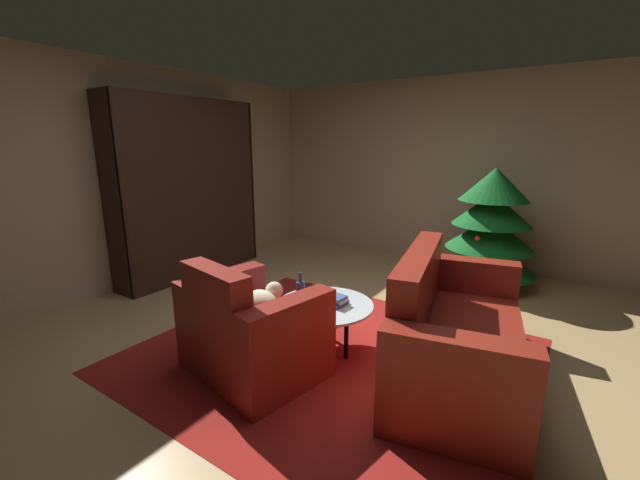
# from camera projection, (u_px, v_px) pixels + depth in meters

# --- Properties ---
(ground_plane) EXTENTS (6.77, 6.77, 0.00)m
(ground_plane) POSITION_uv_depth(u_px,v_px,m) (332.00, 335.00, 3.44)
(ground_plane) COLOR tan
(wall_back) EXTENTS (5.36, 0.06, 2.52)m
(wall_back) POSITION_uv_depth(u_px,v_px,m) (441.00, 172.00, 5.44)
(wall_back) COLOR tan
(wall_back) RESTS_ON ground
(wall_left) EXTENTS (0.06, 5.76, 2.52)m
(wall_left) POSITION_uv_depth(u_px,v_px,m) (140.00, 177.00, 4.56)
(wall_left) COLOR tan
(wall_left) RESTS_ON ground
(area_rug) EXTENTS (2.89, 2.53, 0.01)m
(area_rug) POSITION_uv_depth(u_px,v_px,m) (330.00, 355.00, 3.11)
(area_rug) COLOR maroon
(area_rug) RESTS_ON ground
(bookshelf_unit) EXTENTS (0.39, 1.93, 2.17)m
(bookshelf_unit) POSITION_uv_depth(u_px,v_px,m) (196.00, 190.00, 4.92)
(bookshelf_unit) COLOR black
(bookshelf_unit) RESTS_ON ground
(armchair_red) EXTENTS (1.08, 0.90, 0.86)m
(armchair_red) POSITION_uv_depth(u_px,v_px,m) (250.00, 332.00, 2.83)
(armchair_red) COLOR maroon
(armchair_red) RESTS_ON ground
(couch_red) EXTENTS (1.13, 1.83, 0.90)m
(couch_red) POSITION_uv_depth(u_px,v_px,m) (453.00, 335.00, 2.81)
(couch_red) COLOR maroon
(couch_red) RESTS_ON ground
(coffee_table) EXTENTS (0.77, 0.77, 0.40)m
(coffee_table) POSITION_uv_depth(u_px,v_px,m) (325.00, 308.00, 3.12)
(coffee_table) COLOR black
(coffee_table) RESTS_ON ground
(book_stack_on_table) EXTENTS (0.21, 0.18, 0.08)m
(book_stack_on_table) POSITION_uv_depth(u_px,v_px,m) (334.00, 300.00, 3.10)
(book_stack_on_table) COLOR #284791
(book_stack_on_table) RESTS_ON coffee_table
(bottle_on_table) EXTENTS (0.07, 0.07, 0.30)m
(bottle_on_table) POSITION_uv_depth(u_px,v_px,m) (301.00, 295.00, 2.99)
(bottle_on_table) COLOR navy
(bottle_on_table) RESTS_ON coffee_table
(decorated_tree) EXTENTS (1.08, 1.08, 1.38)m
(decorated_tree) POSITION_uv_depth(u_px,v_px,m) (490.00, 227.00, 4.53)
(decorated_tree) COLOR brown
(decorated_tree) RESTS_ON ground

